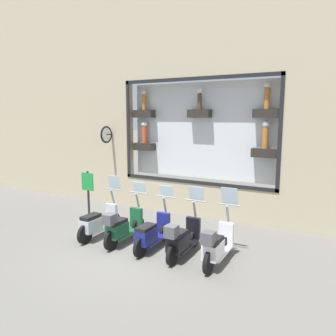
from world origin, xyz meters
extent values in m
plane|color=#66635E|center=(0.00, 0.00, 0.00)|extent=(120.00, 120.00, 0.00)
cube|color=tan|center=(3.60, 10.41, 4.95)|extent=(0.40, 15.17, 9.90)
cube|color=tan|center=(3.60, 0.00, 0.58)|extent=(0.40, 5.66, 1.16)
cube|color=black|center=(3.39, 0.00, 4.72)|extent=(0.04, 5.66, 0.12)
cube|color=black|center=(3.39, 0.00, 1.22)|extent=(0.04, 5.66, 0.12)
cube|color=black|center=(3.39, -2.77, 2.97)|extent=(0.04, 0.12, 3.62)
cube|color=black|center=(3.39, 2.77, 2.97)|extent=(0.04, 0.12, 3.62)
cube|color=silver|center=(3.95, 0.00, 2.97)|extent=(0.04, 5.42, 3.38)
cube|color=#28231E|center=(3.73, -2.26, 3.57)|extent=(0.36, 0.79, 0.28)
cylinder|color=#B26B2D|center=(3.73, -2.26, 4.02)|extent=(0.17, 0.17, 0.63)
sphere|color=beige|center=(3.73, -2.26, 4.45)|extent=(0.23, 0.23, 0.23)
cube|color=#28231E|center=(3.73, 0.00, 3.57)|extent=(0.36, 0.79, 0.28)
cylinder|color=#47382D|center=(3.73, 0.00, 3.98)|extent=(0.15, 0.15, 0.54)
sphere|color=white|center=(3.73, 0.00, 4.35)|extent=(0.20, 0.20, 0.20)
cube|color=#28231E|center=(3.73, 2.26, 3.57)|extent=(0.36, 0.79, 0.28)
cylinder|color=#B26B2D|center=(3.73, 2.26, 3.99)|extent=(0.16, 0.16, 0.56)
sphere|color=beige|center=(3.73, 2.26, 4.37)|extent=(0.20, 0.20, 0.20)
cube|color=#28231E|center=(3.73, -2.26, 2.33)|extent=(0.36, 0.79, 0.28)
cylinder|color=#B26B2D|center=(3.73, -2.26, 2.80)|extent=(0.18, 0.18, 0.66)
sphere|color=white|center=(3.73, -2.26, 3.24)|extent=(0.24, 0.24, 0.24)
cube|color=#28231E|center=(3.73, 2.26, 2.33)|extent=(0.36, 0.79, 0.28)
cylinder|color=#CC4C23|center=(3.73, 2.26, 2.77)|extent=(0.17, 0.17, 0.61)
sphere|color=white|center=(3.73, 2.26, 3.19)|extent=(0.22, 0.22, 0.22)
cylinder|color=black|center=(3.23, 3.56, 2.79)|extent=(0.35, 0.05, 0.05)
torus|color=black|center=(3.05, 3.56, 2.79)|extent=(0.66, 0.07, 0.66)
cylinder|color=white|center=(3.05, 3.56, 2.79)|extent=(0.54, 0.03, 0.54)
cylinder|color=black|center=(0.89, -2.03, 0.27)|extent=(0.53, 0.09, 0.53)
cylinder|color=black|center=(-0.38, -2.03, 0.27)|extent=(0.53, 0.09, 0.53)
cube|color=silver|center=(0.26, -2.03, 0.25)|extent=(1.02, 0.38, 0.06)
cube|color=silver|center=(-0.12, -2.03, 0.46)|extent=(0.61, 0.35, 0.36)
cube|color=black|center=(-0.12, -2.03, 0.69)|extent=(0.58, 0.31, 0.10)
cube|color=silver|center=(0.80, -2.03, 0.56)|extent=(0.12, 0.37, 0.56)
cylinder|color=gray|center=(0.87, -2.03, 1.06)|extent=(0.20, 0.06, 0.45)
cylinder|color=gray|center=(0.94, -2.03, 1.27)|extent=(0.04, 0.61, 0.04)
cube|color=silver|center=(0.98, -2.03, 1.49)|extent=(0.11, 0.42, 0.44)
cube|color=#4C4C51|center=(-0.43, -2.03, 0.85)|extent=(0.28, 0.28, 0.28)
cylinder|color=black|center=(0.90, -1.12, 0.26)|extent=(0.52, 0.09, 0.52)
cylinder|color=black|center=(-0.39, -1.12, 0.26)|extent=(0.52, 0.09, 0.52)
cube|color=black|center=(0.26, -1.12, 0.25)|extent=(1.02, 0.38, 0.06)
cube|color=black|center=(-0.12, -1.12, 0.46)|extent=(0.61, 0.35, 0.36)
cube|color=black|center=(-0.12, -1.12, 0.69)|extent=(0.58, 0.31, 0.10)
cube|color=black|center=(0.80, -1.12, 0.56)|extent=(0.12, 0.37, 0.56)
cylinder|color=gray|center=(0.87, -1.12, 1.05)|extent=(0.20, 0.06, 0.45)
cylinder|color=gray|center=(0.94, -1.12, 1.26)|extent=(0.04, 0.60, 0.04)
cube|color=silver|center=(0.98, -1.12, 1.46)|extent=(0.10, 0.42, 0.38)
cube|color=#4C4C51|center=(-0.44, -1.12, 0.85)|extent=(0.28, 0.28, 0.28)
cylinder|color=black|center=(0.90, -0.21, 0.26)|extent=(0.52, 0.09, 0.52)
cylinder|color=black|center=(-0.38, -0.21, 0.26)|extent=(0.52, 0.09, 0.52)
cube|color=navy|center=(0.26, -0.21, 0.25)|extent=(1.02, 0.39, 0.06)
cube|color=navy|center=(-0.12, -0.21, 0.46)|extent=(0.61, 0.35, 0.36)
cube|color=black|center=(-0.12, -0.21, 0.69)|extent=(0.58, 0.31, 0.10)
cube|color=navy|center=(0.80, -0.21, 0.56)|extent=(0.12, 0.37, 0.56)
cylinder|color=gray|center=(0.87, -0.21, 1.05)|extent=(0.20, 0.06, 0.45)
cylinder|color=gray|center=(0.94, -0.21, 1.27)|extent=(0.04, 0.60, 0.04)
cube|color=silver|center=(0.98, -0.21, 1.42)|extent=(0.08, 0.42, 0.31)
cylinder|color=black|center=(0.89, 0.70, 0.27)|extent=(0.54, 0.09, 0.54)
cylinder|color=black|center=(-0.38, 0.70, 0.27)|extent=(0.54, 0.09, 0.54)
cube|color=#19512D|center=(0.26, 0.70, 0.26)|extent=(1.02, 0.39, 0.06)
cube|color=#19512D|center=(-0.12, 0.70, 0.47)|extent=(0.61, 0.35, 0.36)
cube|color=black|center=(-0.12, 0.70, 0.70)|extent=(0.58, 0.31, 0.10)
cube|color=#19512D|center=(0.80, 0.70, 0.57)|extent=(0.12, 0.37, 0.56)
cylinder|color=gray|center=(0.87, 0.70, 1.06)|extent=(0.20, 0.06, 0.45)
cylinder|color=gray|center=(0.94, 0.70, 1.27)|extent=(0.04, 0.60, 0.04)
cube|color=silver|center=(0.98, 0.70, 1.43)|extent=(0.08, 0.42, 0.31)
cube|color=#4C4C51|center=(-0.43, 0.70, 0.86)|extent=(0.28, 0.28, 0.28)
cylinder|color=black|center=(0.89, 1.61, 0.27)|extent=(0.54, 0.09, 0.54)
cylinder|color=black|center=(-0.38, 1.61, 0.27)|extent=(0.54, 0.09, 0.54)
cube|color=#B7BCC6|center=(0.26, 1.61, 0.26)|extent=(1.02, 0.38, 0.06)
cube|color=#B7BCC6|center=(-0.12, 1.61, 0.47)|extent=(0.61, 0.35, 0.36)
cube|color=black|center=(-0.12, 1.61, 0.70)|extent=(0.58, 0.31, 0.10)
cube|color=#B7BCC6|center=(0.80, 1.61, 0.57)|extent=(0.12, 0.37, 0.56)
cylinder|color=gray|center=(0.87, 1.61, 1.06)|extent=(0.20, 0.06, 0.45)
cylinder|color=gray|center=(0.94, 1.61, 1.28)|extent=(0.04, 0.60, 0.04)
cube|color=silver|center=(0.98, 1.61, 1.49)|extent=(0.11, 0.42, 0.43)
cylinder|color=#232326|center=(0.71, 2.43, 0.01)|extent=(0.36, 0.36, 0.02)
cylinder|color=#232326|center=(0.71, 2.43, 0.90)|extent=(0.07, 0.07, 1.81)
cube|color=#1E8438|center=(0.69, 2.43, 1.48)|extent=(0.03, 0.45, 0.55)
camera|label=1|loc=(-6.85, -4.51, 3.49)|focal=35.00mm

